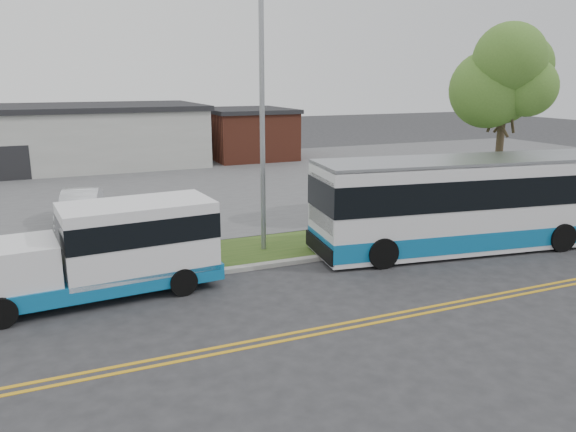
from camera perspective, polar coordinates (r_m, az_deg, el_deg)
name	(u,v)px	position (r m, az deg, el deg)	size (l,w,h in m)	color
ground	(204,289)	(17.27, -8.55, -7.31)	(140.00, 140.00, 0.00)	#28282B
lane_line_north	(245,342)	(13.88, -4.35, -12.65)	(70.00, 0.12, 0.01)	#C89017
lane_line_south	(250,347)	(13.62, -3.93, -13.18)	(70.00, 0.12, 0.01)	#C89017
curb	(195,275)	(18.25, -9.45, -5.92)	(80.00, 0.30, 0.15)	#9E9B93
verge	(182,259)	(19.92, -10.71, -4.35)	(80.00, 3.30, 0.10)	#2C4B19
parking_lot	(127,188)	(33.44, -16.08, 2.74)	(80.00, 25.00, 0.10)	#4C4C4F
commercial_building	(14,138)	(42.87, -26.10, 7.11)	(25.40, 10.40, 4.35)	#9E9E99
brick_wing	(248,134)	(44.27, -4.13, 8.35)	(6.30, 7.30, 3.90)	brown
tree_east	(506,77)	(25.86, 21.25, 12.99)	(5.20, 5.20, 8.33)	#3B2E20
streetlight_near	(263,106)	(19.65, -2.57, 11.06)	(0.35, 1.53, 9.50)	gray
shuttle_bus	(115,247)	(17.04, -17.17, -3.00)	(7.15, 2.83, 2.68)	#0D5E93
transit_bus	(475,203)	(21.82, 18.46, 1.28)	(12.42, 4.38, 3.37)	silver
parked_car_a	(81,207)	(25.56, -20.32, 0.86)	(1.52, 4.37, 1.44)	silver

